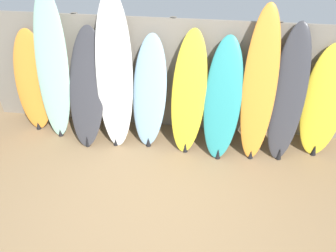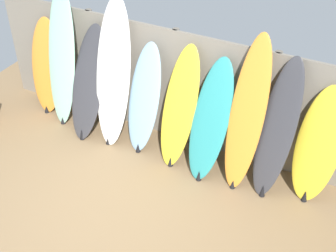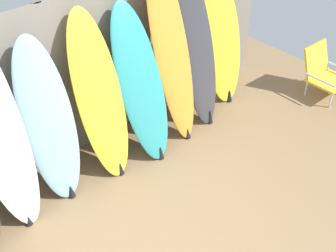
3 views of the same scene
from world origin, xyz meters
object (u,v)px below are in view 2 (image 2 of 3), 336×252
surfboard_white_3 (113,75)px  surfboard_yellow_9 (319,146)px  surfboard_seafoam_1 (62,59)px  surfboard_teal_6 (210,121)px  surfboard_orange_7 (247,116)px  surfboard_charcoal_8 (277,130)px  surfboard_orange_0 (46,67)px  surfboard_yellow_5 (179,108)px  surfboard_skyblue_4 (144,99)px  surfboard_charcoal_2 (88,84)px

surfboard_white_3 → surfboard_yellow_9: size_ratio=1.36×
surfboard_seafoam_1 → surfboard_teal_6: bearing=-2.3°
surfboard_orange_7 → surfboard_charcoal_8: size_ratio=1.12×
surfboard_orange_0 → surfboard_yellow_9: 4.38m
surfboard_yellow_5 → surfboard_teal_6: surfboard_yellow_5 is taller
surfboard_skyblue_4 → surfboard_orange_7: 1.56m
surfboard_skyblue_4 → surfboard_teal_6: 1.07m
surfboard_teal_6 → surfboard_charcoal_8: size_ratio=0.89×
surfboard_yellow_9 → surfboard_skyblue_4: bearing=-177.9°
surfboard_seafoam_1 → surfboard_yellow_5: size_ratio=1.28×
surfboard_charcoal_2 → surfboard_charcoal_8: (2.89, 0.07, 0.09)m
surfboard_white_3 → surfboard_teal_6: (1.57, -0.07, -0.26)m
surfboard_charcoal_2 → surfboard_white_3: surfboard_white_3 is taller
surfboard_seafoam_1 → surfboard_skyblue_4: surfboard_seafoam_1 is taller
surfboard_white_3 → surfboard_orange_7: (2.05, -0.02, -0.04)m
surfboard_skyblue_4 → surfboard_white_3: bearing=179.8°
surfboard_teal_6 → surfboard_white_3: bearing=177.4°
surfboard_yellow_5 → surfboard_charcoal_8: 1.38m
surfboard_orange_0 → surfboard_orange_7: (3.44, -0.15, 0.25)m
surfboard_orange_7 → surfboard_yellow_9: surfboard_orange_7 is taller
surfboard_charcoal_2 → surfboard_yellow_5: size_ratio=0.99×
surfboard_orange_0 → surfboard_seafoam_1: 0.54m
surfboard_skyblue_4 → surfboard_charcoal_8: size_ratio=0.88×
surfboard_white_3 → surfboard_charcoal_8: size_ratio=1.17×
surfboard_orange_0 → surfboard_yellow_5: (2.47, -0.16, 0.06)m
surfboard_white_3 → surfboard_charcoal_8: (2.46, 0.00, -0.16)m
surfboard_charcoal_8 → surfboard_yellow_9: 0.55m
surfboard_charcoal_2 → surfboard_white_3: size_ratio=0.78×
surfboard_charcoal_2 → surfboard_yellow_9: surfboard_charcoal_2 is taller
surfboard_white_3 → surfboard_seafoam_1: bearing=178.1°
surfboard_charcoal_8 → surfboard_orange_0: bearing=178.0°
surfboard_orange_7 → surfboard_yellow_9: (0.94, 0.11, -0.25)m
surfboard_seafoam_1 → surfboard_charcoal_8: size_ratio=1.18×
surfboard_teal_6 → surfboard_yellow_5: bearing=174.2°
surfboard_charcoal_8 → surfboard_yellow_9: size_ratio=1.17×
surfboard_charcoal_8 → surfboard_orange_7: bearing=-176.9°
surfboard_skyblue_4 → surfboard_teal_6: surfboard_teal_6 is taller
surfboard_charcoal_2 → surfboard_orange_7: (2.48, 0.04, 0.20)m
surfboard_white_3 → surfboard_yellow_5: size_ratio=1.27×
surfboard_orange_0 → surfboard_teal_6: surfboard_teal_6 is taller
surfboard_white_3 → surfboard_skyblue_4: (0.51, -0.00, -0.27)m
surfboard_charcoal_8 → surfboard_yellow_5: bearing=-178.9°
surfboard_white_3 → surfboard_teal_6: bearing=-2.6°
surfboard_seafoam_1 → surfboard_yellow_9: 3.95m
surfboard_white_3 → surfboard_yellow_5: 1.11m
surfboard_skyblue_4 → surfboard_yellow_5: surfboard_yellow_5 is taller
surfboard_charcoal_2 → surfboard_white_3: 0.50m
surfboard_white_3 → surfboard_orange_7: size_ratio=1.04×
surfboard_skyblue_4 → surfboard_orange_7: bearing=-0.6°
surfboard_skyblue_4 → surfboard_yellow_9: surfboard_skyblue_4 is taller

